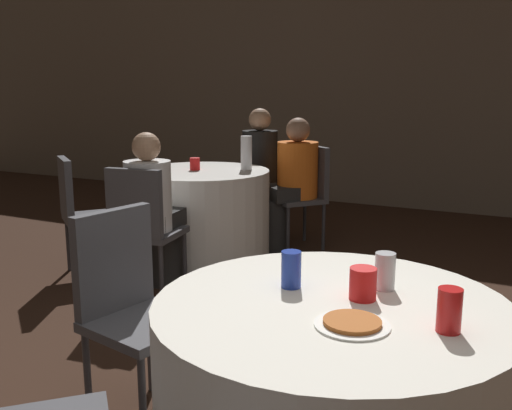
% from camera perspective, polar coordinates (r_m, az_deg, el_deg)
% --- Properties ---
extents(wall_back, '(16.00, 0.06, 2.80)m').
position_cam_1_polar(wall_back, '(6.65, 21.71, 11.06)').
color(wall_back, '#7A6B5B').
rests_on(wall_back, ground_plane).
extents(table_far, '(1.08, 1.08, 0.73)m').
position_cam_1_polar(table_far, '(4.62, -5.38, -1.03)').
color(table_far, white).
rests_on(table_far, ground_plane).
extents(chair_near_west, '(0.48, 0.47, 0.88)m').
position_cam_1_polar(chair_near_west, '(2.45, -12.60, -8.85)').
color(chair_near_west, '#47474C').
rests_on(chair_near_west, ground_plane).
extents(chair_far_north, '(0.44, 0.45, 0.88)m').
position_cam_1_polar(chair_far_north, '(5.35, 0.91, 2.56)').
color(chair_far_north, '#47474C').
rests_on(chair_far_north, ground_plane).
extents(chair_far_southwest, '(0.56, 0.56, 0.88)m').
position_cam_1_polar(chair_far_southwest, '(4.35, -17.23, -0.08)').
color(chair_far_southwest, '#47474C').
rests_on(chair_far_southwest, ground_plane).
extents(chair_far_northeast, '(0.56, 0.56, 0.88)m').
position_cam_1_polar(chair_far_northeast, '(4.96, 5.09, 1.79)').
color(chair_far_northeast, '#47474C').
rests_on(chair_far_northeast, ground_plane).
extents(chair_far_south, '(0.45, 0.45, 0.88)m').
position_cam_1_polar(chair_far_south, '(3.75, -11.33, -1.60)').
color(chair_far_south, '#47474C').
rests_on(chair_far_south, ground_plane).
extents(person_black_shirt, '(0.34, 0.50, 1.19)m').
position_cam_1_polar(person_black_shirt, '(5.21, -0.02, 3.08)').
color(person_black_shirt, '#282828').
rests_on(person_black_shirt, ground_plane).
extents(person_white_shirt, '(0.33, 0.49, 1.10)m').
position_cam_1_polar(person_white_shirt, '(3.90, -10.09, -0.84)').
color(person_white_shirt, '#282828').
rests_on(person_white_shirt, ground_plane).
extents(person_orange_shirt, '(0.47, 0.49, 1.13)m').
position_cam_1_polar(person_orange_shirt, '(4.87, 3.45, 2.21)').
color(person_orange_shirt, '#282828').
rests_on(person_orange_shirt, ground_plane).
extents(pizza_plate_near, '(0.21, 0.21, 0.02)m').
position_cam_1_polar(pizza_plate_near, '(1.63, 9.59, -11.59)').
color(pizza_plate_near, white).
rests_on(pizza_plate_near, table_near).
extents(soda_can_blue, '(0.07, 0.07, 0.12)m').
position_cam_1_polar(soda_can_blue, '(1.88, 3.54, -6.45)').
color(soda_can_blue, '#1E38A5').
rests_on(soda_can_blue, table_near).
extents(soda_can_silver, '(0.07, 0.07, 0.12)m').
position_cam_1_polar(soda_can_silver, '(1.91, 12.77, -6.47)').
color(soda_can_silver, silver).
rests_on(soda_can_silver, table_near).
extents(soda_can_red, '(0.07, 0.07, 0.12)m').
position_cam_1_polar(soda_can_red, '(1.63, 18.77, -9.94)').
color(soda_can_red, red).
rests_on(soda_can_red, table_near).
extents(cup_near, '(0.08, 0.08, 0.10)m').
position_cam_1_polar(cup_near, '(1.81, 10.64, -7.74)').
color(cup_near, red).
rests_on(cup_near, table_near).
extents(bottle_far, '(0.09, 0.09, 0.27)m').
position_cam_1_polar(bottle_far, '(4.55, -0.97, 5.24)').
color(bottle_far, white).
rests_on(bottle_far, table_far).
extents(cup_far, '(0.08, 0.08, 0.10)m').
position_cam_1_polar(cup_far, '(4.57, -6.13, 4.11)').
color(cup_far, red).
rests_on(cup_far, table_far).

